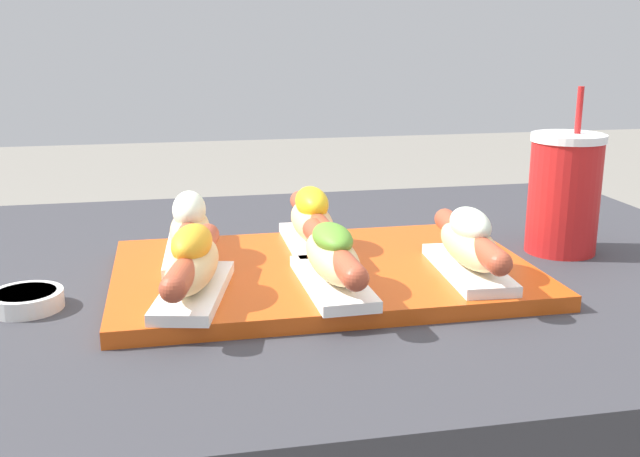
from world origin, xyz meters
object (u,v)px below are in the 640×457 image
Objects in this scene: hot_dog_2 at (469,244)px; serving_tray at (323,273)px; hot_dog_1 at (332,258)px; sauce_bowl at (26,299)px; hot_dog_4 at (312,221)px; hot_dog_3 at (190,228)px; drink_cup at (564,193)px; hot_dog_0 at (193,265)px.

serving_tray is at bearing 158.06° from hot_dog_2.
hot_dog_1 reaches higher than sauce_bowl.
hot_dog_1 is at bearing -94.79° from serving_tray.
hot_dog_4 is at bearing 18.04° from sauce_bowl.
hot_dog_4 is at bearing 137.78° from hot_dog_2.
hot_dog_3 reaches higher than hot_dog_2.
drink_cup is (0.66, 0.08, 0.07)m from sauce_bowl.
hot_dog_1 is 0.37m from drink_cup.
hot_dog_1 is at bearing -92.81° from hot_dog_4.
hot_dog_1 is at bearing -159.00° from drink_cup.
sauce_bowl is at bearing -161.96° from hot_dog_4.
hot_dog_4 is (0.15, 0.01, -0.00)m from hot_dog_3.
serving_tray is 0.09m from hot_dog_1.
hot_dog_3 is 2.75× the size of sauce_bowl.
hot_dog_2 is (0.31, 0.01, 0.00)m from hot_dog_0.
hot_dog_0 is 0.51m from drink_cup.
hot_dog_2 is at bearing -42.22° from hot_dog_4.
hot_dog_0 reaches higher than sauce_bowl.
sauce_bowl is at bearing 176.15° from hot_dog_2.
hot_dog_0 is 0.98× the size of hot_dog_3.
hot_dog_3 reaches higher than sauce_bowl.
sauce_bowl is at bearing -172.87° from drink_cup.
hot_dog_0 is 0.22m from hot_dog_4.
hot_dog_0 reaches higher than hot_dog_1.
hot_dog_4 is at bearing 89.18° from serving_tray.
serving_tray is at bearing -170.99° from drink_cup.
hot_dog_3 is at bearing -176.49° from hot_dog_4.
drink_cup is at bearing 7.13° from sauce_bowl.
serving_tray is 2.34× the size of hot_dog_0.
drink_cup reaches higher than hot_dog_0.
drink_cup is (0.33, 0.05, 0.07)m from serving_tray.
hot_dog_0 reaches higher than serving_tray.
hot_dog_2 reaches higher than serving_tray.
hot_dog_0 is 0.98× the size of hot_dog_4.
hot_dog_1 is 0.98× the size of drink_cup.
hot_dog_3 is (-0.15, 0.07, 0.04)m from serving_tray.
drink_cup is at bearing 21.00° from hot_dog_1.
hot_dog_0 is at bearing -135.14° from hot_dog_4.
hot_dog_2 is 1.00× the size of hot_dog_4.
hot_dog_3 reaches higher than hot_dog_0.
hot_dog_2 is 2.75× the size of sauce_bowl.
serving_tray is 0.33m from sauce_bowl.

